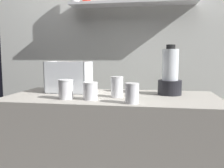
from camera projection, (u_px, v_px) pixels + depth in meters
name	position (u px, v px, depth m)	size (l,w,h in m)	color
counter	(112.00, 160.00, 1.71)	(1.40, 0.64, 0.90)	#9E998E
back_wall_unit	(125.00, 45.00, 2.36)	(2.60, 0.24, 2.50)	silver
carrot_display_bin	(70.00, 82.00, 1.83)	(0.30, 0.24, 0.22)	white
blender_pitcher	(170.00, 76.00, 1.69)	(0.16, 0.16, 0.34)	black
juice_cup_pomegranate_far_left	(66.00, 90.00, 1.54)	(0.09, 0.09, 0.12)	white
juice_cup_mango_left	(90.00, 92.00, 1.51)	(0.09, 0.09, 0.11)	white
juice_cup_beet_middle	(117.00, 88.00, 1.60)	(0.08, 0.08, 0.13)	white
juice_cup_mango_right	(132.00, 94.00, 1.39)	(0.08, 0.08, 0.12)	white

